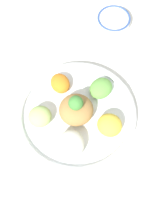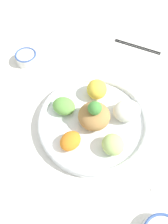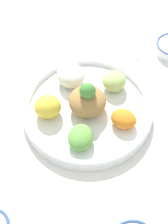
% 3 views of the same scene
% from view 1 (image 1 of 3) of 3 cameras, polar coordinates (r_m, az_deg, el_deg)
% --- Properties ---
extents(ground_plane, '(2.40, 2.40, 0.00)m').
position_cam_1_polar(ground_plane, '(0.96, 0.05, -3.33)').
color(ground_plane, white).
extents(salad_platter, '(0.37, 0.37, 0.12)m').
position_cam_1_polar(salad_platter, '(0.95, -1.36, -0.46)').
color(salad_platter, white).
rests_on(salad_platter, ground_plane).
extents(sauce_bowl_dark, '(0.12, 0.12, 0.04)m').
position_cam_1_polar(sauce_bowl_dark, '(1.16, 5.45, 16.26)').
color(sauce_bowl_dark, white).
rests_on(sauce_bowl_dark, ground_plane).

